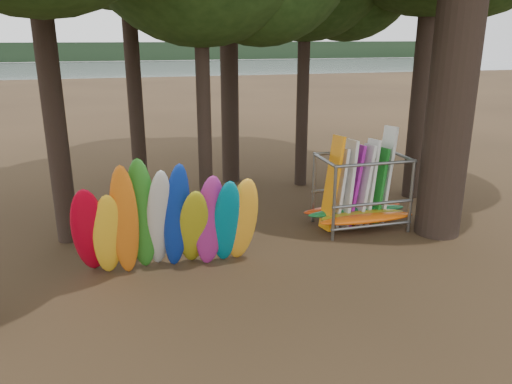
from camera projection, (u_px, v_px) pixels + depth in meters
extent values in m
plane|color=#47331E|center=(296.00, 260.00, 12.51)|extent=(120.00, 120.00, 0.00)
plane|color=gray|center=(147.00, 77.00, 67.73)|extent=(160.00, 160.00, 0.00)
cube|color=black|center=(133.00, 51.00, 113.15)|extent=(160.00, 4.00, 4.00)
cylinder|color=black|center=(130.00, 24.00, 15.05)|extent=(0.47, 0.47, 11.43)
cylinder|color=black|center=(304.00, 51.00, 17.51)|extent=(0.44, 0.44, 9.75)
cylinder|color=black|center=(202.00, 60.00, 12.93)|extent=(0.38, 0.38, 9.59)
cylinder|color=black|center=(426.00, 29.00, 15.90)|extent=(0.56, 0.56, 11.19)
ellipsoid|color=red|center=(89.00, 233.00, 10.96)|extent=(0.81, 1.96, 2.67)
ellipsoid|color=yellow|center=(108.00, 236.00, 11.03)|extent=(0.80, 1.53, 2.42)
ellipsoid|color=orange|center=(125.00, 223.00, 10.93)|extent=(0.61, 1.46, 3.04)
ellipsoid|color=#2D8124|center=(142.00, 217.00, 11.23)|extent=(0.74, 1.43, 3.08)
ellipsoid|color=beige|center=(159.00, 220.00, 11.34)|extent=(0.69, 1.71, 2.87)
ellipsoid|color=navy|center=(177.00, 218.00, 11.35)|extent=(0.74, 1.51, 2.97)
ellipsoid|color=#A39D18|center=(194.00, 228.00, 11.57)|extent=(0.73, 1.62, 2.38)
ellipsoid|color=#9A2479|center=(210.00, 222.00, 11.59)|extent=(0.75, 1.16, 2.58)
ellipsoid|color=#027189|center=(226.00, 223.00, 11.66)|extent=(0.71, 1.51, 2.54)
ellipsoid|color=#FFAC26|center=(242.00, 221.00, 11.79)|extent=(0.74, 1.44, 2.55)
ellipsoid|color=#FF600E|center=(367.00, 218.00, 14.18)|extent=(2.91, 0.55, 0.24)
ellipsoid|color=#A38F15|center=(363.00, 215.00, 14.43)|extent=(2.62, 0.55, 0.24)
ellipsoid|color=#1A7736|center=(357.00, 211.00, 14.78)|extent=(3.10, 0.55, 0.24)
ellipsoid|color=red|center=(353.00, 208.00, 15.03)|extent=(3.17, 0.55, 0.24)
cube|color=orange|center=(332.00, 183.00, 14.23)|extent=(0.58, 0.83, 2.74)
cube|color=silver|center=(338.00, 188.00, 14.46)|extent=(0.48, 0.79, 2.35)
cube|color=silver|center=(348.00, 185.00, 14.39)|extent=(0.41, 0.80, 2.59)
cube|color=#9A1997|center=(353.00, 185.00, 14.60)|extent=(0.52, 0.76, 2.42)
cube|color=silver|center=(363.00, 186.00, 14.52)|extent=(0.50, 0.77, 2.43)
cube|color=white|center=(369.00, 182.00, 14.71)|extent=(0.43, 0.79, 2.54)
cube|color=#1C7E25|center=(378.00, 186.00, 14.71)|extent=(0.42, 0.76, 2.31)
cube|color=white|center=(384.00, 175.00, 14.78)|extent=(0.51, 0.83, 2.90)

